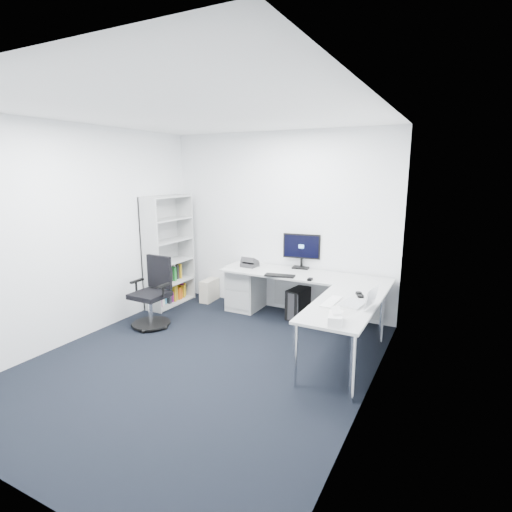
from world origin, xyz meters
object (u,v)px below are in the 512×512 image
at_px(laptop, 353,294).
at_px(bookshelf, 169,251).
at_px(l_desk, 294,304).
at_px(monitor, 301,251).
at_px(task_chair, 150,293).

bearing_deg(laptop, bookshelf, 174.97).
xyz_separation_m(l_desk, bookshelf, (-2.17, 0.05, 0.53)).
bearing_deg(laptop, monitor, 138.24).
xyz_separation_m(monitor, laptop, (1.10, -1.28, -0.15)).
distance_m(bookshelf, laptop, 3.20).
bearing_deg(l_desk, task_chair, -154.96).
relative_size(bookshelf, laptop, 5.25).
height_order(task_chair, monitor, monitor).
relative_size(l_desk, bookshelf, 1.37).
bearing_deg(task_chair, bookshelf, 113.78).
xyz_separation_m(task_chair, monitor, (1.64, 1.47, 0.48)).
xyz_separation_m(l_desk, monitor, (-0.16, 0.64, 0.62)).
xyz_separation_m(l_desk, laptop, (0.95, -0.64, 0.47)).
bearing_deg(bookshelf, laptop, -12.54).
bearing_deg(monitor, laptop, -57.48).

